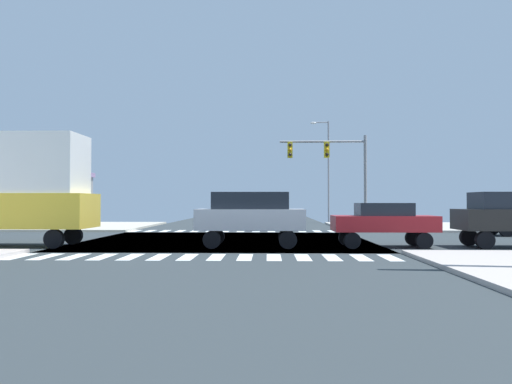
# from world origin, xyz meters

# --- Properties ---
(ground) EXTENTS (90.00, 90.00, 0.05)m
(ground) POSITION_xyz_m (0.00, 0.00, -0.03)
(ground) COLOR #2D3539
(sidewalk_corner_ne) EXTENTS (12.00, 12.00, 0.14)m
(sidewalk_corner_ne) POSITION_xyz_m (13.00, 12.00, 0.07)
(sidewalk_corner_ne) COLOR #B2ADA3
(sidewalk_corner_ne) RESTS_ON ground
(sidewalk_corner_nw) EXTENTS (12.00, 12.00, 0.14)m
(sidewalk_corner_nw) POSITION_xyz_m (-13.00, 12.00, 0.07)
(sidewalk_corner_nw) COLOR #B6B1A0
(sidewalk_corner_nw) RESTS_ON ground
(crosswalk_near) EXTENTS (13.50, 2.00, 0.01)m
(crosswalk_near) POSITION_xyz_m (-0.25, -7.30, 0.00)
(crosswalk_near) COLOR white
(crosswalk_near) RESTS_ON ground
(crosswalk_far) EXTENTS (13.50, 2.00, 0.01)m
(crosswalk_far) POSITION_xyz_m (-0.25, 7.30, 0.00)
(crosswalk_far) COLOR white
(crosswalk_far) RESTS_ON ground
(traffic_signal_mast) EXTENTS (5.65, 0.55, 6.25)m
(traffic_signal_mast) POSITION_xyz_m (6.17, 7.03, 4.59)
(traffic_signal_mast) COLOR gray
(traffic_signal_mast) RESTS_ON ground
(street_lamp) EXTENTS (1.78, 0.32, 9.45)m
(street_lamp) POSITION_xyz_m (7.45, 20.37, 5.54)
(street_lamp) COLOR gray
(street_lamp) RESTS_ON ground
(bank_building) EXTENTS (13.01, 10.55, 4.54)m
(bank_building) POSITION_xyz_m (-19.51, 13.68, 2.28)
(bank_building) COLOR gray
(bank_building) RESTS_ON ground
(sedan_nearside_1) EXTENTS (4.30, 1.80, 1.88)m
(sedan_nearside_1) POSITION_xyz_m (6.96, -3.50, 1.12)
(sedan_nearside_1) COLOR black
(sedan_nearside_1) RESTS_ON ground
(suv_farside_1) EXTENTS (4.60, 1.96, 2.34)m
(suv_farside_1) POSITION_xyz_m (1.30, -3.50, 1.39)
(suv_farside_1) COLOR black
(suv_farside_1) RESTS_ON ground
(box_truck_trailing_1) EXTENTS (7.20, 2.40, 4.85)m
(box_truck_trailing_1) POSITION_xyz_m (-8.99, -3.50, 2.56)
(box_truck_trailing_1) COLOR black
(box_truck_trailing_1) RESTS_ON ground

